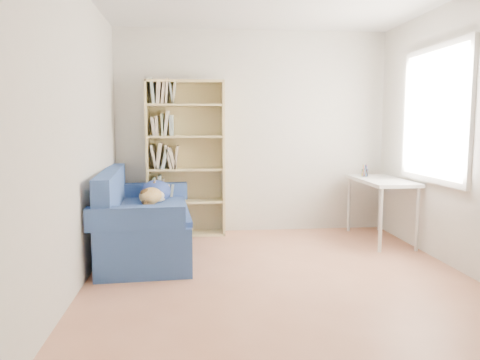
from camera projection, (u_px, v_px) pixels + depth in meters
name	position (u px, v px, depth m)	size (l,w,h in m)	color
ground	(280.00, 279.00, 4.25)	(4.00, 4.00, 0.00)	#AF6D4F
room_shell	(293.00, 97.00, 4.11)	(3.54, 4.04, 2.62)	silver
sofa	(142.00, 222.00, 5.06)	(1.00, 1.91, 0.92)	navy
bookshelf	(186.00, 165.00, 5.87)	(0.97, 0.30, 1.94)	tan
desk	(381.00, 186.00, 5.61)	(0.52, 1.14, 0.75)	silver
pen_cup	(365.00, 172.00, 5.86)	(0.08, 0.08, 0.16)	white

